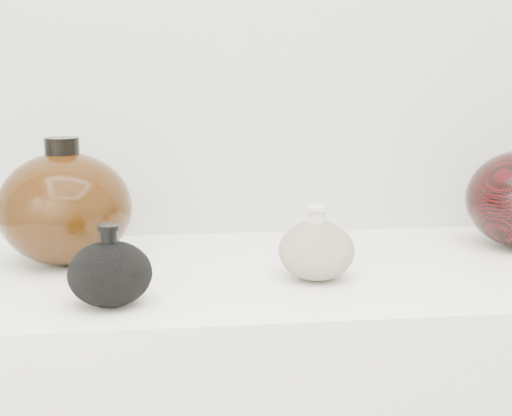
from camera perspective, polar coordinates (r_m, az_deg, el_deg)
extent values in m
cube|color=#AFB0A5|center=(1.34, -0.50, 15.03)|extent=(3.00, 0.02, 2.60)
cube|color=white|center=(1.13, 1.05, -5.54)|extent=(1.20, 0.50, 0.03)
ellipsoid|color=black|center=(0.96, -11.60, -5.17)|extent=(0.13, 0.13, 0.09)
cylinder|color=black|center=(0.94, -11.71, -2.28)|extent=(0.03, 0.03, 0.03)
cylinder|color=black|center=(0.94, -11.74, -1.52)|extent=(0.04, 0.04, 0.01)
ellipsoid|color=beige|center=(1.06, 4.86, -3.41)|extent=(0.12, 0.12, 0.09)
cylinder|color=beige|center=(1.04, 4.90, -0.73)|extent=(0.03, 0.03, 0.03)
cylinder|color=beige|center=(1.04, 4.91, -0.01)|extent=(0.03, 0.03, 0.01)
ellipsoid|color=black|center=(1.17, -15.03, -0.04)|extent=(0.28, 0.28, 0.18)
cylinder|color=black|center=(1.16, -15.26, 4.64)|extent=(0.07, 0.07, 0.03)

